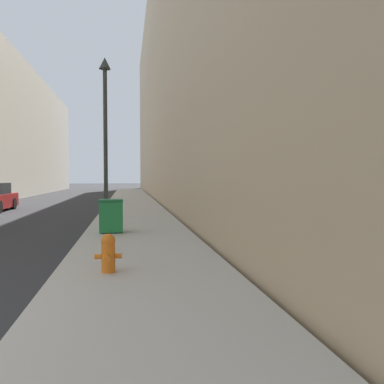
# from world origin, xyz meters

# --- Properties ---
(sidewalk_right) EXTENTS (3.30, 60.00, 0.15)m
(sidewalk_right) POSITION_xyz_m (5.15, 18.00, 0.07)
(sidewalk_right) COLOR #B7B2A8
(sidewalk_right) RESTS_ON ground
(building_right_stone) EXTENTS (12.00, 60.00, 19.61)m
(building_right_stone) POSITION_xyz_m (12.90, 26.00, 9.80)
(building_right_stone) COLOR tan
(building_right_stone) RESTS_ON ground
(fire_hydrant) EXTENTS (0.49, 0.37, 0.70)m
(fire_hydrant) POSITION_xyz_m (4.48, 2.23, 0.51)
(fire_hydrant) COLOR orange
(fire_hydrant) RESTS_ON sidewalk_right
(trash_bin) EXTENTS (0.72, 0.69, 1.02)m
(trash_bin) POSITION_xyz_m (4.33, 7.14, 0.67)
(trash_bin) COLOR #1E7538
(trash_bin) RESTS_ON sidewalk_right
(lamppost) EXTENTS (0.49, 0.49, 6.79)m
(lamppost) POSITION_xyz_m (3.91, 11.93, 4.26)
(lamppost) COLOR #2D332D
(lamppost) RESTS_ON sidewalk_right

